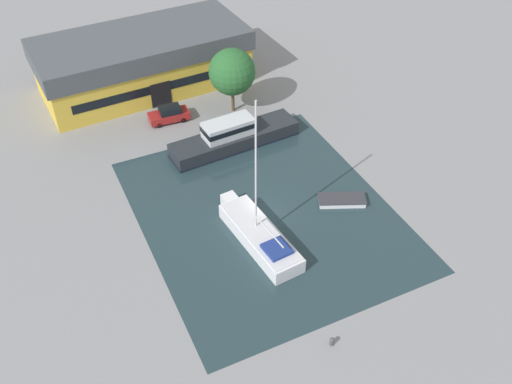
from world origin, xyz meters
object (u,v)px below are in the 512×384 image
object	(u,v)px
sailboat_moored	(259,235)
small_dinghy	(342,200)
parked_car	(169,114)
warehouse_building	(143,61)
quay_tree_near_building	(232,72)
motor_cruiser	(233,136)

from	to	relation	value
sailboat_moored	small_dinghy	bearing A→B (deg)	2.28
parked_car	warehouse_building	bearing A→B (deg)	3.17
quay_tree_near_building	small_dinghy	xyz separation A→B (m)	(2.74, -18.82, -4.61)
quay_tree_near_building	motor_cruiser	xyz separation A→B (m)	(-2.71, -6.23, -3.74)
sailboat_moored	quay_tree_near_building	bearing A→B (deg)	66.69
parked_car	small_dinghy	bearing A→B (deg)	-150.30
warehouse_building	small_dinghy	xyz separation A→B (m)	(9.99, -28.55, -3.01)
warehouse_building	quay_tree_near_building	distance (m)	12.24
quay_tree_near_building	sailboat_moored	bearing A→B (deg)	-107.60
motor_cruiser	warehouse_building	bearing A→B (deg)	11.86
warehouse_building	parked_car	world-z (taller)	warehouse_building
quay_tree_near_building	small_dinghy	distance (m)	19.57
parked_car	sailboat_moored	bearing A→B (deg)	-174.65
motor_cruiser	sailboat_moored	bearing A→B (deg)	161.17
warehouse_building	motor_cruiser	xyz separation A→B (m)	(4.54, -15.96, -2.14)
warehouse_building	sailboat_moored	bearing A→B (deg)	-91.49
warehouse_building	motor_cruiser	size ratio (longest dim) A/B	1.76
warehouse_building	quay_tree_near_building	xyz separation A→B (m)	(7.25, -9.73, 1.60)
warehouse_building	sailboat_moored	size ratio (longest dim) A/B	1.80
warehouse_building	parked_car	xyz separation A→B (m)	(0.02, -8.70, -2.42)
warehouse_building	motor_cruiser	bearing A→B (deg)	-77.29
warehouse_building	sailboat_moored	xyz separation A→B (m)	(0.88, -29.83, -2.48)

